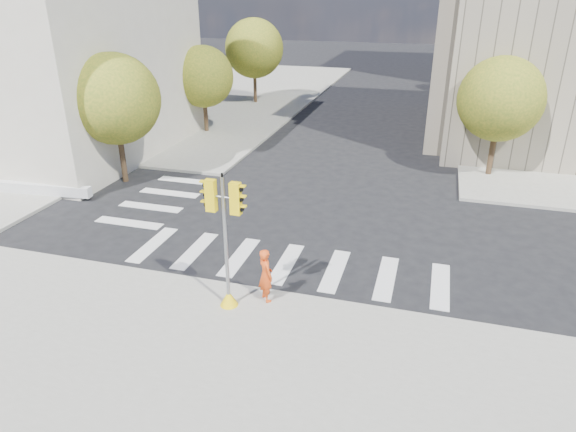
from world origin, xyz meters
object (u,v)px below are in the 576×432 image
object	(u,v)px
lamp_near	(506,77)
planter_wall	(32,188)
traffic_signal	(226,253)
lamp_far	(489,50)
photographer	(266,275)

from	to	relation	value
lamp_near	planter_wall	bearing A→B (deg)	-148.80
traffic_signal	lamp_far	bearing A→B (deg)	76.65
photographer	planter_wall	bearing A→B (deg)	24.05
lamp_near	traffic_signal	bearing A→B (deg)	-115.06
traffic_signal	lamp_near	bearing A→B (deg)	66.73
lamp_far	photographer	bearing A→B (deg)	-103.76
photographer	planter_wall	distance (m)	14.69
planter_wall	traffic_signal	bearing A→B (deg)	-31.58
lamp_near	lamp_far	xyz separation A→B (m)	(0.00, 14.00, 0.00)
lamp_far	traffic_signal	distance (m)	34.52
lamp_near	photographer	size ratio (longest dim) A/B	4.59
traffic_signal	photographer	bearing A→B (deg)	33.28
planter_wall	lamp_near	bearing A→B (deg)	25.69
lamp_near	planter_wall	distance (m)	25.56
lamp_near	traffic_signal	size ratio (longest dim) A/B	1.88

